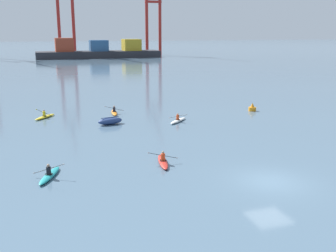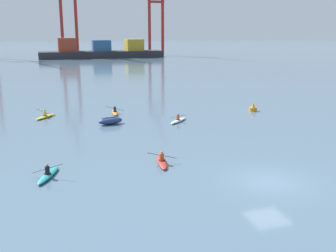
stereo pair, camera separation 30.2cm
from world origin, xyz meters
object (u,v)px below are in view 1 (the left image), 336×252
(container_barge, at_px, (98,51))
(gantry_crane_east_mid, at_px, (154,13))
(gantry_crane_west_mid, at_px, (65,7))
(kayak_white, at_px, (178,120))
(capsized_dinghy, at_px, (110,121))
(kayak_red, at_px, (163,161))
(kayak_teal, at_px, (49,175))
(channel_buoy, at_px, (252,108))
(kayak_orange, at_px, (114,112))
(kayak_yellow, at_px, (45,117))

(container_barge, height_order, gantry_crane_east_mid, gantry_crane_east_mid)
(gantry_crane_west_mid, height_order, kayak_white, gantry_crane_west_mid)
(capsized_dinghy, bearing_deg, kayak_red, -83.86)
(kayak_white, distance_m, kayak_red, 13.63)
(gantry_crane_west_mid, relative_size, kayak_teal, 10.36)
(channel_buoy, distance_m, kayak_teal, 28.58)
(channel_buoy, relative_size, kayak_white, 0.35)
(container_barge, distance_m, capsized_dinghy, 108.82)
(container_barge, bearing_deg, channel_buoy, -88.50)
(capsized_dinghy, relative_size, kayak_teal, 0.82)
(gantry_crane_east_mid, distance_m, kayak_orange, 117.65)
(kayak_white, bearing_deg, channel_buoy, 14.94)
(gantry_crane_east_mid, bearing_deg, kayak_red, -105.83)
(gantry_crane_west_mid, bearing_deg, gantry_crane_east_mid, -6.24)
(gantry_crane_west_mid, distance_m, kayak_red, 134.28)
(channel_buoy, height_order, kayak_orange, channel_buoy)
(kayak_orange, xyz_separation_m, kayak_red, (0.05, -18.81, -0.00))
(channel_buoy, relative_size, kayak_yellow, 0.33)
(gantry_crane_west_mid, distance_m, kayak_teal, 135.08)
(kayak_yellow, bearing_deg, kayak_orange, 0.26)
(kayak_teal, height_order, kayak_yellow, kayak_teal)
(gantry_crane_east_mid, bearing_deg, kayak_teal, -108.96)
(channel_buoy, bearing_deg, kayak_yellow, 171.55)
(channel_buoy, bearing_deg, gantry_crane_east_mid, 79.74)
(kayak_red, bearing_deg, kayak_yellow, 112.52)
(kayak_teal, bearing_deg, container_barge, 80.14)
(gantry_crane_west_mid, relative_size, kayak_red, 10.15)
(gantry_crane_east_mid, height_order, kayak_orange, gantry_crane_east_mid)
(channel_buoy, xyz_separation_m, kayak_yellow, (-23.82, 3.54, -0.19))
(gantry_crane_east_mid, height_order, kayak_yellow, gantry_crane_east_mid)
(gantry_crane_east_mid, xyz_separation_m, kayak_yellow, (-44.47, -110.57, -16.51))
(kayak_orange, bearing_deg, kayak_red, -89.83)
(gantry_crane_west_mid, xyz_separation_m, kayak_yellow, (-10.99, -114.24, -18.11))
(capsized_dinghy, xyz_separation_m, kayak_yellow, (-6.33, 5.28, -0.18))
(container_barge, bearing_deg, kayak_teal, -99.86)
(kayak_yellow, bearing_deg, container_barge, 78.40)
(container_barge, bearing_deg, kayak_yellow, -101.60)
(capsized_dinghy, xyz_separation_m, kayak_red, (1.45, -13.50, -0.18))
(capsized_dinghy, height_order, kayak_yellow, kayak_yellow)
(kayak_teal, relative_size, kayak_white, 1.19)
(kayak_teal, bearing_deg, kayak_red, 2.86)
(gantry_crane_west_mid, bearing_deg, kayak_teal, -94.76)
(kayak_white, bearing_deg, kayak_red, -114.12)
(capsized_dinghy, bearing_deg, kayak_teal, -114.87)
(kayak_teal, relative_size, kayak_red, 0.98)
(gantry_crane_west_mid, height_order, kayak_red, gantry_crane_west_mid)
(channel_buoy, relative_size, kayak_teal, 0.30)
(gantry_crane_east_mid, bearing_deg, container_barge, -161.04)
(container_barge, height_order, gantry_crane_west_mid, gantry_crane_west_mid)
(kayak_orange, bearing_deg, kayak_white, -48.53)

